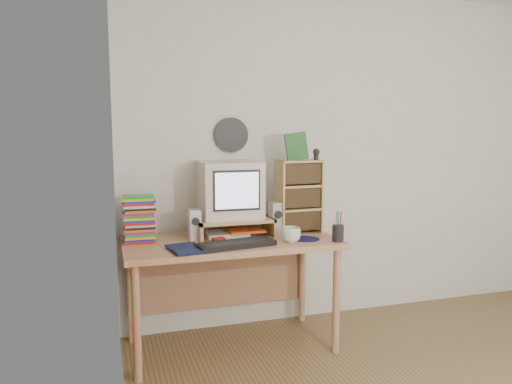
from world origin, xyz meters
TOP-DOWN VIEW (x-y plane):
  - back_wall at (0.00, 1.75)m, footprint 3.50×0.00m
  - left_wall at (-1.75, 0.00)m, footprint 0.00×3.50m
  - curtain at (-1.71, 0.48)m, footprint 0.00×2.20m
  - wall_disc at (-0.93, 1.73)m, footprint 0.25×0.02m
  - desk at (-1.03, 1.44)m, footprint 1.40×0.70m
  - monitor_riser at (-0.98, 1.48)m, footprint 0.52×0.30m
  - crt_monitor at (-0.99, 1.53)m, footprint 0.42×0.42m
  - speaker_left at (-1.26, 1.42)m, footprint 0.08×0.08m
  - speaker_right at (-0.69, 1.44)m, footprint 0.09×0.09m
  - keyboard at (-1.05, 1.16)m, footprint 0.51×0.24m
  - dvd_stack at (-1.61, 1.47)m, footprint 0.20×0.14m
  - cd_rack at (-0.51, 1.47)m, footprint 0.31×0.18m
  - mug at (-0.68, 1.17)m, footprint 0.15×0.15m
  - diary at (-1.45, 1.14)m, footprint 0.26×0.21m
  - mousepad at (-0.56, 1.23)m, footprint 0.22×0.22m
  - pen_cup at (-0.38, 1.11)m, footprint 0.08×0.08m
  - papers at (-0.98, 1.48)m, footprint 0.29×0.21m
  - red_box at (-1.14, 1.27)m, footprint 0.09×0.07m
  - game_box at (-0.54, 1.45)m, footprint 0.15×0.05m
  - webcam at (-0.40, 1.43)m, footprint 0.05×0.05m

SIDE VIEW (x-z plane):
  - desk at x=-1.03m, z-range 0.24..0.99m
  - mousepad at x=-0.56m, z-range 0.75..0.75m
  - keyboard at x=-1.05m, z-range 0.75..0.78m
  - papers at x=-0.98m, z-range 0.75..0.79m
  - red_box at x=-1.14m, z-range 0.75..0.79m
  - diary at x=-1.45m, z-range 0.75..0.80m
  - mug at x=-0.68m, z-range 0.75..0.85m
  - pen_cup at x=-0.38m, z-range 0.75..0.90m
  - monitor_riser at x=-0.98m, z-range 0.78..0.90m
  - speaker_left at x=-1.26m, z-range 0.75..0.95m
  - speaker_right at x=-0.69m, z-range 0.75..0.97m
  - dvd_stack at x=-1.61m, z-range 0.75..1.03m
  - cd_rack at x=-0.51m, z-range 0.75..1.26m
  - crt_monitor at x=-0.99m, z-range 0.87..1.25m
  - curtain at x=-1.71m, z-range 0.05..2.25m
  - back_wall at x=0.00m, z-range -0.50..3.00m
  - left_wall at x=-1.75m, z-range -0.50..3.00m
  - webcam at x=-0.40m, z-range 1.26..1.34m
  - game_box at x=-0.54m, z-range 1.26..1.45m
  - wall_disc at x=-0.93m, z-range 1.30..1.55m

